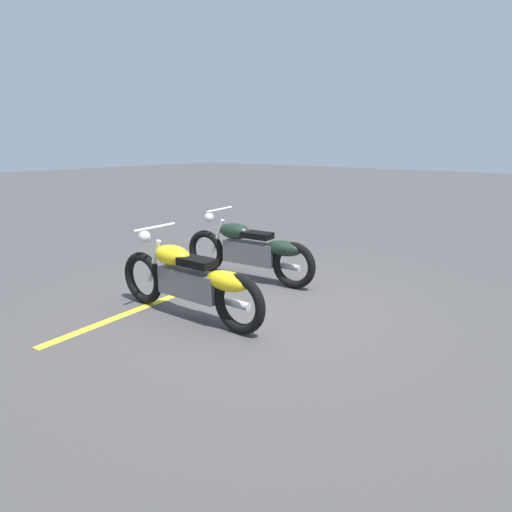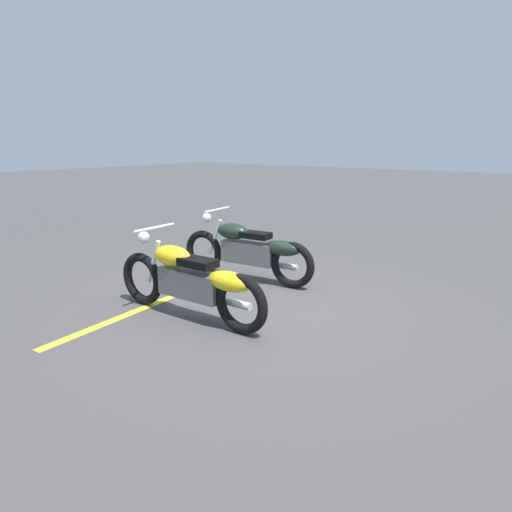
% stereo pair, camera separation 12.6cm
% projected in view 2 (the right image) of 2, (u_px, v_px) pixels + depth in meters
% --- Properties ---
extents(ground_plane, '(60.00, 60.00, 0.00)m').
position_uv_depth(ground_plane, '(257.00, 306.00, 5.49)').
color(ground_plane, '#474444').
extents(motorcycle_bright_foreground, '(2.23, 0.62, 1.04)m').
position_uv_depth(motorcycle_bright_foreground, '(191.00, 281.00, 4.99)').
color(motorcycle_bright_foreground, black).
rests_on(motorcycle_bright_foreground, ground).
extents(motorcycle_dark_foreground, '(2.23, 0.63, 1.04)m').
position_uv_depth(motorcycle_dark_foreground, '(249.00, 250.00, 6.42)').
color(motorcycle_dark_foreground, black).
rests_on(motorcycle_dark_foreground, ground).
extents(parking_stripe_near, '(0.31, 3.20, 0.01)m').
position_uv_depth(parking_stripe_near, '(155.00, 303.00, 5.58)').
color(parking_stripe_near, yellow).
rests_on(parking_stripe_near, ground).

